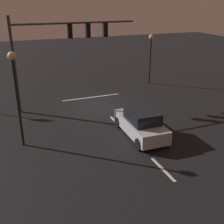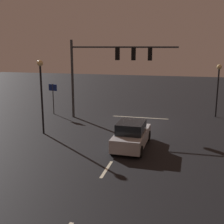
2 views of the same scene
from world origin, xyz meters
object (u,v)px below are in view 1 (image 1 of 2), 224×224
(street_lamp_left_kerb, at_px, (151,49))
(traffic_signal_assembly, at_px, (60,42))
(car_approaching, at_px, (141,124))
(street_lamp_right_kerb, at_px, (15,83))

(street_lamp_left_kerb, bearing_deg, traffic_signal_assembly, 18.71)
(car_approaching, height_order, street_lamp_right_kerb, street_lamp_right_kerb)
(street_lamp_left_kerb, distance_m, street_lamp_right_kerb, 15.35)
(car_approaching, bearing_deg, street_lamp_left_kerb, -121.05)
(street_lamp_right_kerb, bearing_deg, car_approaching, 168.51)
(street_lamp_left_kerb, relative_size, street_lamp_right_kerb, 0.88)
(traffic_signal_assembly, xyz_separation_m, street_lamp_left_kerb, (-9.20, -3.12, -1.61))
(car_approaching, height_order, street_lamp_left_kerb, street_lamp_left_kerb)
(traffic_signal_assembly, relative_size, car_approaching, 2.08)
(traffic_signal_assembly, relative_size, street_lamp_right_kerb, 1.71)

